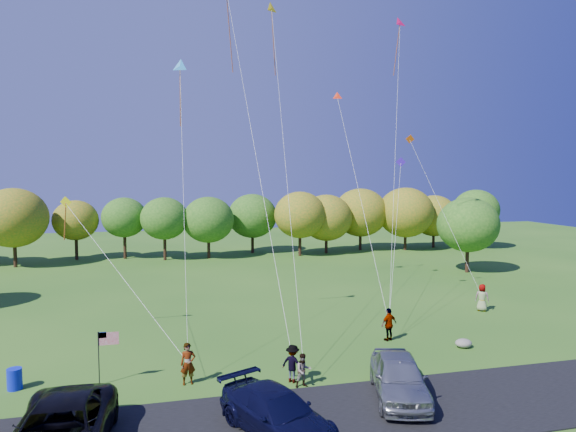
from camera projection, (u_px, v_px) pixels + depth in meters
name	position (u px, v px, depth m)	size (l,w,h in m)	color
ground	(284.00, 382.00, 23.81)	(140.00, 140.00, 0.00)	#295919
asphalt_lane	(308.00, 421.00, 19.94)	(44.00, 6.00, 0.06)	black
treeline	(211.00, 217.00, 58.69)	(75.67, 28.05, 8.36)	#331F12
minivan_navy	(277.00, 413.00, 18.77)	(2.24, 5.52, 1.60)	black
minivan_silver	(399.00, 377.00, 21.89)	(2.14, 5.33, 1.81)	gray
flyer_a	(188.00, 364.00, 23.45)	(0.70, 0.46, 1.92)	#4C4C59
flyer_b	(303.00, 370.00, 23.14)	(0.75, 0.58, 1.54)	#4C4C59
flyer_c	(293.00, 364.00, 23.71)	(1.13, 0.65, 1.75)	#4C4C59
flyer_d	(389.00, 324.00, 29.69)	(1.12, 0.47, 1.92)	#4C4C59
flyer_e	(482.00, 298.00, 36.22)	(0.94, 0.61, 1.92)	#4C4C59
trash_barrel	(15.00, 379.00, 22.91)	(0.63, 0.63, 0.95)	#0D1CC6
flag_assembly	(105.00, 345.00, 23.34)	(0.92, 0.60, 2.49)	black
boulder_near	(394.00, 362.00, 25.42)	(1.30, 1.01, 0.65)	gray
boulder_far	(463.00, 343.00, 28.52)	(0.94, 0.78, 0.49)	gray
kites_aloft	(293.00, 41.00, 36.52)	(24.33, 9.25, 15.72)	#E8194E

